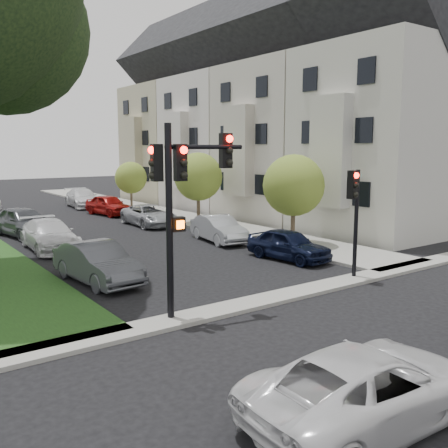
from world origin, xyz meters
TOP-DOWN VIEW (x-y plane):
  - ground at (0.00, 0.00)m, footprint 140.00×140.00m
  - sidewalk_right at (6.75, 24.00)m, footprint 3.50×44.00m
  - sidewalk_cross at (0.00, 2.00)m, footprint 60.00×1.00m
  - house_a at (12.45, 8.00)m, footprint 7.70×7.55m
  - house_b at (12.45, 15.50)m, footprint 7.70×7.55m
  - house_c at (12.45, 23.00)m, footprint 7.70×7.55m
  - house_d at (12.45, 30.50)m, footprint 7.70×7.55m
  - small_tree_a at (6.20, 7.97)m, footprint 2.93×2.93m
  - small_tree_b at (6.20, 16.32)m, footprint 2.95×2.95m
  - small_tree_c at (6.20, 25.82)m, footprint 2.43×2.43m
  - traffic_signal_main at (-3.38, 2.23)m, footprint 2.61×0.69m
  - traffic_signal_secondary at (3.63, 2.19)m, footprint 0.51×0.41m
  - car_cross_near at (-3.56, -4.21)m, footprint 4.83×2.35m
  - car_parked_0 at (3.98, 5.89)m, footprint 1.94×3.99m
  - car_parked_1 at (3.95, 10.96)m, footprint 1.94×4.17m
  - car_parked_2 at (3.54, 17.72)m, footprint 2.24×4.64m
  - car_parked_3 at (3.44, 23.66)m, footprint 2.33×4.41m
  - car_parked_4 at (3.63, 29.31)m, footprint 2.51×5.16m
  - car_parked_5 at (-3.91, 7.15)m, footprint 1.90×4.42m
  - car_parked_6 at (-3.56, 13.89)m, footprint 2.13×4.85m
  - car_parked_7 at (-3.62, 18.26)m, footprint 2.71×4.95m

SIDE VIEW (x-z plane):
  - ground at x=0.00m, z-range 0.00..0.00m
  - sidewalk_right at x=6.75m, z-range 0.00..0.12m
  - sidewalk_cross at x=0.00m, z-range 0.00..0.12m
  - car_parked_2 at x=3.54m, z-range 0.00..1.27m
  - car_parked_0 at x=3.98m, z-range 0.00..1.31m
  - car_cross_near at x=-3.56m, z-range 0.00..1.32m
  - car_parked_1 at x=3.95m, z-range 0.00..1.32m
  - car_parked_6 at x=-3.56m, z-range 0.00..1.39m
  - car_parked_5 at x=-3.91m, z-range 0.00..1.41m
  - car_parked_3 at x=3.44m, z-range 0.00..1.43m
  - car_parked_4 at x=3.63m, z-range 0.00..1.45m
  - car_parked_7 at x=-3.62m, z-range 0.00..1.60m
  - small_tree_c at x=6.20m, z-range 0.60..4.25m
  - traffic_signal_secondary at x=3.63m, z-range 0.78..4.72m
  - small_tree_a at x=6.20m, z-range 0.73..5.12m
  - small_tree_b at x=6.20m, z-range 0.73..5.15m
  - traffic_signal_main at x=-3.38m, z-range 1.01..6.34m
  - house_a at x=12.45m, z-range -1.05..14.92m
  - house_b at x=12.45m, z-range -1.05..14.92m
  - house_c at x=12.45m, z-range -1.05..14.92m
  - house_d at x=12.45m, z-range -1.05..14.92m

